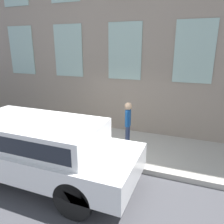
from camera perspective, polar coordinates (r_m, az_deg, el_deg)
name	(u,v)px	position (r m, az deg, el deg)	size (l,w,h in m)	color
ground_plane	(96,164)	(6.30, -4.30, -13.40)	(80.00, 80.00, 0.00)	#47474C
sidewalk	(112,144)	(7.27, -0.08, -8.37)	(2.47, 60.00, 0.15)	#B2ADA3
fire_hydrant	(96,135)	(6.69, -4.16, -6.06)	(0.30, 0.42, 0.83)	gold
person	(128,121)	(6.62, 4.18, -2.29)	(0.35, 0.23, 1.43)	navy
parked_truck_white_near	(34,144)	(5.60, -19.74, -7.96)	(1.83, 5.17, 1.53)	black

